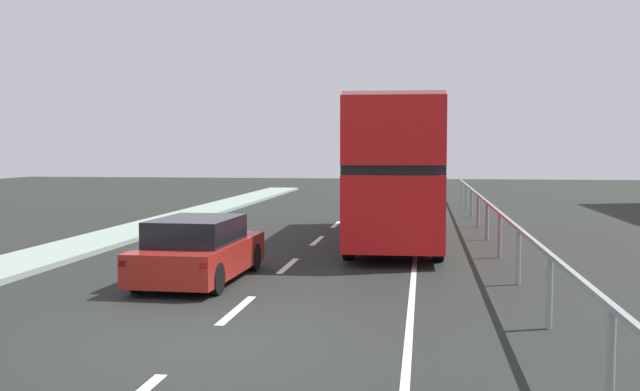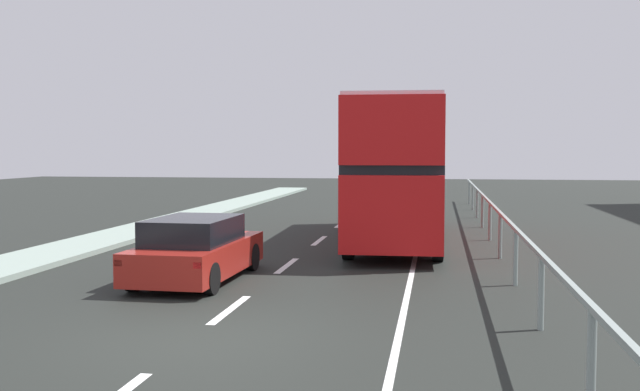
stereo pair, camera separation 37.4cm
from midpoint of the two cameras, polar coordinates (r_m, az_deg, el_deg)
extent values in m
cube|color=black|center=(11.37, -10.11, -11.27)|extent=(74.74, 120.00, 0.10)
cube|color=silver|center=(13.21, -7.36, -8.89)|extent=(0.16, 2.33, 0.01)
cube|color=silver|center=(17.94, -3.12, -5.53)|extent=(0.16, 2.33, 0.01)
cube|color=silver|center=(22.76, -0.69, -3.56)|extent=(0.16, 2.33, 0.01)
cube|color=silver|center=(27.63, 0.88, -2.28)|extent=(0.16, 2.33, 0.01)
cube|color=silver|center=(32.52, 1.99, -1.39)|extent=(0.16, 2.33, 0.01)
cube|color=silver|center=(37.42, 2.80, -0.73)|extent=(0.16, 2.33, 0.01)
cube|color=silver|center=(19.64, 6.95, -4.75)|extent=(0.12, 46.00, 0.01)
cube|color=gray|center=(19.58, 13.44, -1.36)|extent=(0.08, 42.00, 0.08)
cylinder|color=gray|center=(8.48, 20.68, -12.13)|extent=(0.10, 0.10, 1.19)
cylinder|color=gray|center=(12.14, 16.74, -7.29)|extent=(0.10, 0.10, 1.19)
cylinder|color=gray|center=(15.87, 14.68, -4.69)|extent=(0.10, 0.10, 1.19)
cylinder|color=gray|center=(19.64, 13.42, -3.08)|extent=(0.10, 0.10, 1.19)
cylinder|color=gray|center=(23.42, 12.56, -1.99)|extent=(0.10, 0.10, 1.19)
cylinder|color=gray|center=(27.22, 11.94, -1.21)|extent=(0.10, 0.10, 1.19)
cylinder|color=gray|center=(31.01, 11.48, -0.61)|extent=(0.10, 0.10, 1.19)
cylinder|color=gray|center=(34.82, 11.11, -0.15)|extent=(0.10, 0.10, 1.19)
cylinder|color=gray|center=(38.62, 10.82, 0.23)|extent=(0.10, 0.10, 1.19)
cube|color=red|center=(22.65, 5.44, -0.32)|extent=(2.82, 11.08, 1.90)
cube|color=black|center=(22.60, 5.45, 2.39)|extent=(2.82, 10.64, 0.24)
cube|color=red|center=(22.60, 5.47, 4.79)|extent=(2.82, 11.08, 1.66)
cube|color=silver|center=(22.64, 5.48, 7.02)|extent=(2.76, 10.85, 0.10)
cube|color=black|center=(28.12, 5.64, 0.65)|extent=(2.25, 0.11, 1.33)
cube|color=yellow|center=(28.10, 5.67, 5.41)|extent=(1.50, 0.08, 0.28)
cylinder|color=black|center=(26.85, 3.13, -1.40)|extent=(0.31, 1.01, 1.00)
cylinder|color=black|center=(26.82, 8.04, -1.43)|extent=(0.31, 1.01, 1.00)
cylinder|color=black|center=(18.91, 1.72, -3.53)|extent=(0.31, 1.01, 1.00)
cylinder|color=black|center=(18.86, 8.71, -3.59)|extent=(0.31, 1.01, 1.00)
cube|color=maroon|center=(16.10, -10.07, -4.78)|extent=(1.92, 4.36, 0.68)
cube|color=black|center=(15.82, -10.35, -2.72)|extent=(1.65, 2.41, 0.54)
cube|color=red|center=(14.44, -15.94, -5.16)|extent=(0.16, 0.06, 0.12)
cube|color=red|center=(13.83, -9.93, -5.46)|extent=(0.16, 0.06, 0.12)
cylinder|color=black|center=(17.76, -10.96, -4.65)|extent=(0.22, 0.65, 0.64)
cylinder|color=black|center=(17.26, -5.85, -4.84)|extent=(0.22, 0.65, 0.64)
cylinder|color=black|center=(15.11, -14.88, -6.17)|extent=(0.22, 0.65, 0.64)
cylinder|color=black|center=(14.51, -8.94, -6.49)|extent=(0.22, 0.65, 0.64)
camera|label=1|loc=(0.19, -90.55, -0.04)|focal=40.70mm
camera|label=2|loc=(0.19, 89.45, 0.04)|focal=40.70mm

